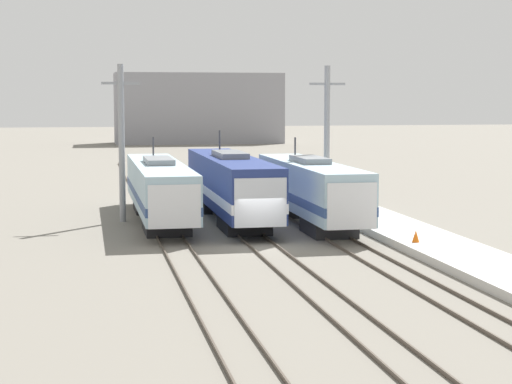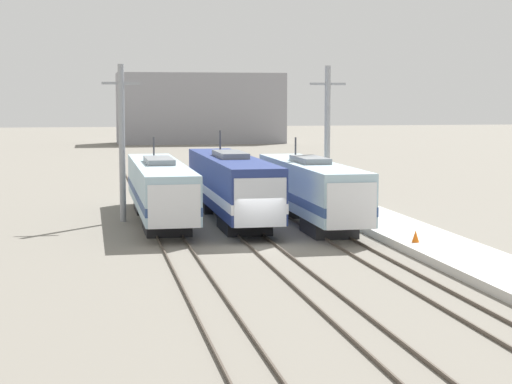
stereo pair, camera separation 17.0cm
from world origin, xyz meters
The scene contains 12 objects.
ground_plane centered at (0.00, 0.00, 0.00)m, with size 400.00×400.00×0.00m, color slate.
rail_pair_far_left centered at (-4.52, 0.00, 0.07)m, with size 1.51×120.00×0.15m.
rail_pair_center centered at (0.00, 0.00, 0.07)m, with size 1.51×120.00×0.15m.
rail_pair_far_right centered at (4.52, 0.00, 0.07)m, with size 1.51×120.00×0.15m.
locomotive_far_left centered at (-4.52, 9.99, 2.09)m, with size 3.07×19.43×5.18m.
locomotive_center centered at (0.00, 9.51, 2.26)m, with size 3.11×19.52×5.61m.
locomotive_far_right centered at (4.52, 6.78, 2.16)m, with size 2.97×17.28×5.23m.
catenary_tower_left centered at (-6.82, 10.69, 5.11)m, with size 2.40×0.39×9.92m.
catenary_tower_right centered at (6.58, 10.69, 5.11)m, with size 2.40×0.39×9.92m.
platform centered at (8.64, 0.00, 0.21)m, with size 4.00×120.00×0.42m.
traffic_cone centered at (7.49, -2.80, 0.74)m, with size 0.39×0.39×0.62m.
depot_building centered at (10.58, 107.02, 6.13)m, with size 29.10×10.49×12.27m.
Camera 1 is at (-9.03, -43.69, 7.72)m, focal length 60.00 mm.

